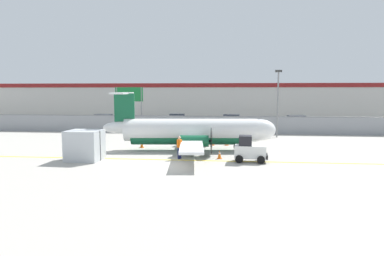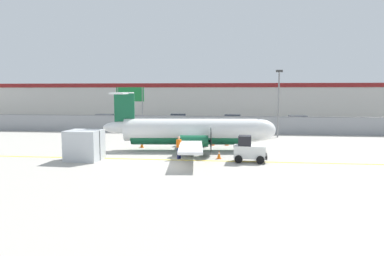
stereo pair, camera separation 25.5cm
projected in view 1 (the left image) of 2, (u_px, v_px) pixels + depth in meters
name	position (u px, v px, depth m)	size (l,w,h in m)	color
ground_plane	(173.00, 160.00, 25.09)	(140.00, 140.00, 0.01)	#ADA89E
perimeter_fence	(194.00, 124.00, 40.79)	(98.00, 0.10, 2.10)	gray
parking_lot_strip	(201.00, 123.00, 52.28)	(98.00, 17.00, 0.12)	#38383A
background_building	(208.00, 99.00, 70.22)	(91.00, 8.10, 6.50)	beige
commuter_airplane	(194.00, 132.00, 29.05)	(14.75, 16.08, 4.92)	white
baggage_tug	(249.00, 150.00, 24.40)	(2.40, 1.51, 1.88)	silver
ground_crew_worker	(179.00, 146.00, 25.41)	(0.47, 0.50, 1.70)	#191E4C
cargo_container	(85.00, 145.00, 24.89)	(2.51, 2.14, 2.20)	#B7BCC1
traffic_cone_near_left	(142.00, 144.00, 30.52)	(0.36, 0.36, 0.64)	orange
traffic_cone_near_right	(212.00, 142.00, 31.78)	(0.36, 0.36, 0.64)	orange
traffic_cone_far_left	(220.00, 155.00, 25.56)	(0.36, 0.36, 0.64)	orange
traffic_cone_far_right	(227.00, 142.00, 31.81)	(0.36, 0.36, 0.64)	orange
parked_car_0	(103.00, 120.00, 49.24)	(4.36, 2.37, 1.58)	#19662D
parked_car_1	(176.00, 119.00, 50.36)	(4.35, 2.34, 1.58)	slate
parked_car_2	(231.00, 120.00, 49.15)	(4.37, 2.38, 1.58)	navy
parked_car_3	(295.00, 121.00, 46.81)	(4.35, 2.34, 1.58)	black
apron_light_pole	(278.00, 98.00, 36.87)	(0.70, 0.30, 7.27)	slate
highway_sign	(129.00, 98.00, 43.61)	(3.60, 0.14, 5.50)	slate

